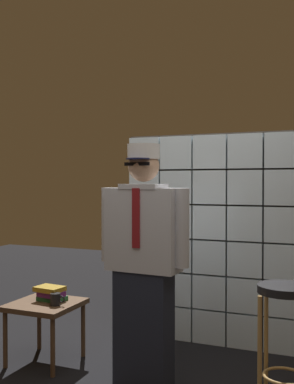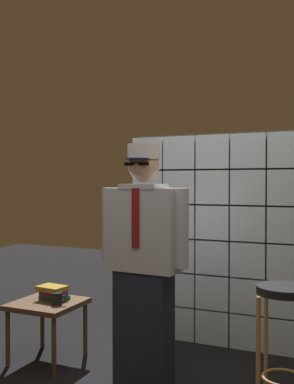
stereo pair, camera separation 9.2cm
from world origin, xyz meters
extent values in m
cube|color=silver|center=(-0.63, 1.41, 0.15)|extent=(0.30, 0.08, 0.30)
cube|color=silver|center=(-0.31, 1.41, 0.15)|extent=(0.30, 0.08, 0.30)
cube|color=silver|center=(0.00, 1.41, 0.15)|extent=(0.30, 0.08, 0.30)
cube|color=silver|center=(0.31, 1.41, 0.15)|extent=(0.30, 0.08, 0.30)
cube|color=silver|center=(0.63, 1.41, 0.15)|extent=(0.30, 0.08, 0.30)
cube|color=silver|center=(-0.63, 1.41, 0.46)|extent=(0.30, 0.08, 0.30)
cube|color=silver|center=(-0.31, 1.41, 0.46)|extent=(0.30, 0.08, 0.30)
cube|color=silver|center=(0.00, 1.41, 0.46)|extent=(0.30, 0.08, 0.30)
cube|color=silver|center=(0.31, 1.41, 0.46)|extent=(0.30, 0.08, 0.30)
cube|color=silver|center=(0.63, 1.41, 0.46)|extent=(0.30, 0.08, 0.30)
cube|color=silver|center=(-0.63, 1.41, 0.78)|extent=(0.30, 0.08, 0.30)
cube|color=silver|center=(-0.31, 1.41, 0.78)|extent=(0.30, 0.08, 0.30)
cube|color=silver|center=(0.00, 1.41, 0.78)|extent=(0.30, 0.08, 0.30)
cube|color=silver|center=(0.31, 1.41, 0.78)|extent=(0.30, 0.08, 0.30)
cube|color=silver|center=(0.63, 1.41, 0.78)|extent=(0.30, 0.08, 0.30)
cube|color=silver|center=(-0.63, 1.41, 1.09)|extent=(0.30, 0.08, 0.30)
cube|color=silver|center=(-0.31, 1.41, 1.09)|extent=(0.30, 0.08, 0.30)
cube|color=silver|center=(0.00, 1.41, 1.09)|extent=(0.30, 0.08, 0.30)
cube|color=silver|center=(0.31, 1.41, 1.09)|extent=(0.30, 0.08, 0.30)
cube|color=silver|center=(0.63, 1.41, 1.09)|extent=(0.30, 0.08, 0.30)
cube|color=silver|center=(-0.63, 1.41, 1.41)|extent=(0.30, 0.08, 0.30)
cube|color=silver|center=(-0.31, 1.41, 1.41)|extent=(0.30, 0.08, 0.30)
cube|color=silver|center=(0.00, 1.41, 1.41)|extent=(0.30, 0.08, 0.30)
cube|color=silver|center=(0.31, 1.41, 1.41)|extent=(0.30, 0.08, 0.30)
cube|color=silver|center=(0.63, 1.41, 1.41)|extent=(0.30, 0.08, 0.30)
cube|color=silver|center=(-0.63, 1.41, 1.72)|extent=(0.30, 0.08, 0.30)
cube|color=silver|center=(-0.31, 1.41, 1.72)|extent=(0.30, 0.08, 0.30)
cube|color=silver|center=(0.00, 1.41, 1.72)|extent=(0.30, 0.08, 0.30)
cube|color=silver|center=(0.31, 1.41, 1.72)|extent=(0.30, 0.08, 0.30)
cube|color=silver|center=(0.63, 1.41, 1.72)|extent=(0.30, 0.08, 0.30)
cube|color=#38332D|center=(0.00, 1.46, 0.93)|extent=(1.59, 0.02, 1.91)
cube|color=#1E2333|center=(-0.21, 0.38, 0.41)|extent=(0.41, 0.23, 0.83)
cube|color=silver|center=(-0.21, 0.38, 1.12)|extent=(0.53, 0.26, 0.58)
cube|color=maroon|center=(-0.22, 0.26, 1.21)|extent=(0.06, 0.01, 0.41)
cube|color=silver|center=(-0.21, 0.38, 1.42)|extent=(0.30, 0.25, 0.04)
sphere|color=tan|center=(-0.21, 0.38, 1.56)|extent=(0.22, 0.22, 0.22)
ellipsoid|color=black|center=(-0.21, 0.33, 1.53)|extent=(0.15, 0.09, 0.10)
cube|color=black|center=(-0.21, 0.28, 1.58)|extent=(0.19, 0.02, 0.02)
cylinder|color=#191E47|center=(-0.21, 0.29, 1.61)|extent=(0.18, 0.18, 0.01)
cylinder|color=white|center=(-0.21, 0.38, 1.66)|extent=(0.23, 0.23, 0.11)
cylinder|color=silver|center=(0.08, 0.36, 1.14)|extent=(0.11, 0.11, 0.54)
cylinder|color=silver|center=(-0.50, 0.40, 1.14)|extent=(0.11, 0.11, 0.54)
cylinder|color=black|center=(0.76, 0.35, 0.79)|extent=(0.34, 0.34, 0.05)
torus|color=tan|center=(0.76, 0.35, 0.24)|extent=(0.27, 0.27, 0.02)
cylinder|color=tan|center=(0.63, 0.21, 0.38)|extent=(0.03, 0.03, 0.76)
cylinder|color=tan|center=(0.63, 0.48, 0.38)|extent=(0.03, 0.03, 0.76)
cube|color=#513823|center=(-1.11, 0.48, 0.46)|extent=(0.52, 0.52, 0.04)
cylinder|color=#513823|center=(-1.33, 0.26, 0.22)|extent=(0.04, 0.04, 0.44)
cylinder|color=#513823|center=(-0.89, 0.26, 0.22)|extent=(0.04, 0.04, 0.44)
cylinder|color=#513823|center=(-1.33, 0.70, 0.22)|extent=(0.04, 0.04, 0.44)
cylinder|color=#513823|center=(-0.89, 0.70, 0.22)|extent=(0.04, 0.04, 0.44)
cube|color=#1E592D|center=(-1.09, 0.55, 0.50)|extent=(0.23, 0.16, 0.04)
cube|color=#591E66|center=(-1.09, 0.53, 0.54)|extent=(0.22, 0.16, 0.04)
cube|color=olive|center=(-1.11, 0.53, 0.58)|extent=(0.24, 0.19, 0.04)
cylinder|color=black|center=(-0.99, 0.44, 0.53)|extent=(0.08, 0.08, 0.09)
torus|color=black|center=(-0.93, 0.44, 0.54)|extent=(0.06, 0.01, 0.06)
camera|label=1|loc=(1.06, -2.59, 1.45)|focal=42.94mm
camera|label=2|loc=(1.14, -2.55, 1.45)|focal=42.94mm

